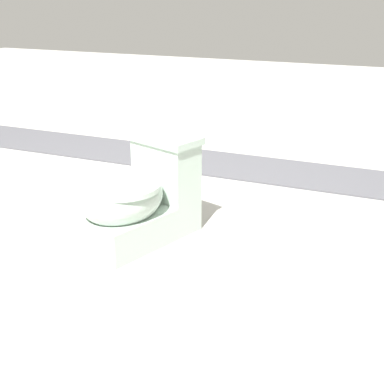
# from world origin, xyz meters

# --- Properties ---
(ground_plane) EXTENTS (14.00, 14.00, 0.00)m
(ground_plane) POSITION_xyz_m (0.00, 0.00, 0.00)
(ground_plane) COLOR #A8A59E
(gravel_strip) EXTENTS (0.56, 8.00, 0.01)m
(gravel_strip) POSITION_xyz_m (-1.19, 0.50, 0.01)
(gravel_strip) COLOR #4C4C51
(gravel_strip) RESTS_ON ground
(toilet) EXTENTS (0.72, 0.55, 0.52)m
(toilet) POSITION_xyz_m (0.13, 0.08, 0.22)
(toilet) COLOR #B2C6B7
(toilet) RESTS_ON ground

